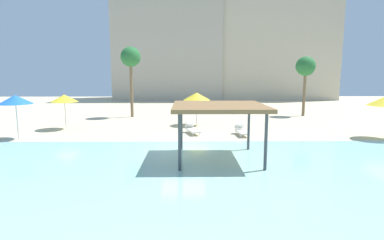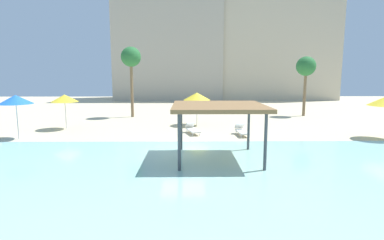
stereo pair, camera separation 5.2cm
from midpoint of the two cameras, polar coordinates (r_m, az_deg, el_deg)
The scene contains 12 objects.
ground_plane at distance 17.57m, azimuth -1.54°, elevation -5.18°, with size 80.00×80.00×0.00m, color beige.
lagoon_water at distance 12.52m, azimuth -1.88°, elevation -10.81°, with size 44.00×13.50×0.04m, color #99D1C6.
shade_pavilion at distance 14.80m, azimuth 5.06°, elevation 2.25°, with size 4.39×4.39×2.72m.
beach_umbrella_blue_0 at distance 22.46m, azimuth -29.87°, elevation 3.31°, with size 2.09×2.09×2.85m.
beach_umbrella_yellow_2 at distance 24.98m, azimuth 0.98°, elevation 4.42°, with size 2.22×2.22×2.67m.
beach_umbrella_yellow_3 at distance 25.08m, azimuth -22.52°, elevation 3.75°, with size 2.00×2.00×2.63m.
lounge_chair_0 at distance 21.61m, azimuth 0.14°, elevation -1.67°, with size 1.09×1.99×0.74m.
lounge_chair_2 at distance 21.34m, azimuth 9.24°, elevation -1.91°, with size 0.74×1.94×0.74m.
palm_tree_0 at distance 32.50m, azimuth 20.45°, elevation 9.12°, with size 1.90×1.90×5.86m.
palm_tree_1 at distance 30.34m, azimuth -11.22°, elevation 11.11°, with size 1.90×1.90×6.73m.
hotel_block_0 at distance 52.09m, azimuth -4.27°, elevation 13.25°, with size 16.99×8.90×16.87m, color #B2A893.
hotel_block_1 at distance 54.31m, azimuth 14.41°, elevation 14.53°, with size 20.29×8.72×20.09m, color beige.
Camera 2 is at (0.28, -17.06, 4.18)m, focal length 28.72 mm.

